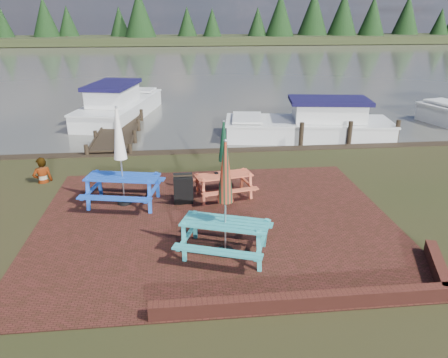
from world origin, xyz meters
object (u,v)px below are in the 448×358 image
boat_jetty (119,106)px  boat_near (312,126)px  picnic_table_blue (122,172)px  person (40,158)px  picnic_table_red (224,171)px  chalkboard (183,190)px  jetty (121,124)px  picnic_table_teal (225,217)px

boat_jetty → boat_near: bearing=-15.6°
picnic_table_blue → person: picnic_table_blue is taller
picnic_table_red → picnic_table_blue: picnic_table_blue is taller
chalkboard → jetty: bearing=105.7°
boat_near → person: 11.05m
picnic_table_teal → jetty: 12.40m
jetty → boat_near: size_ratio=1.23×
jetty → boat_jetty: 2.49m
boat_near → chalkboard: bearing=148.6°
picnic_table_blue → chalkboard: (1.64, -0.19, -0.51)m
picnic_table_teal → person: size_ratio=1.61×
boat_near → boat_jetty: bearing=69.9°
chalkboard → boat_near: 8.83m
jetty → person: person is taller
picnic_table_blue → chalkboard: 1.73m
person → picnic_table_blue: bearing=120.8°
picnic_table_red → person: 5.76m
chalkboard → person: person is taller
picnic_table_teal → picnic_table_blue: size_ratio=0.96×
picnic_table_blue → chalkboard: size_ratio=3.19×
picnic_table_teal → jetty: (-3.57, 11.85, -0.80)m
picnic_table_teal → chalkboard: picnic_table_teal is taller
boat_jetty → jetty: bearing=-68.5°
picnic_table_teal → boat_near: (4.79, 9.55, -0.54)m
picnic_table_teal → boat_near: bearing=83.3°
boat_near → person: (-10.00, -4.68, 0.43)m
picnic_table_teal → person: picnic_table_teal is taller
picnic_table_teal → picnic_table_blue: (-2.50, 2.96, 0.04)m
picnic_table_blue → jetty: 8.99m
chalkboard → picnic_table_red: bearing=19.0°
boat_jetty → picnic_table_red: bearing=-56.2°
chalkboard → boat_jetty: 11.93m
jetty → boat_jetty: bearing=98.5°
picnic_table_blue → boat_jetty: bearing=109.3°
picnic_table_red → person: (-5.51, 1.68, 0.03)m
boat_jetty → picnic_table_blue: bearing=-69.8°
boat_near → picnic_table_blue: bearing=140.5°
picnic_table_red → picnic_table_blue: 2.81m
person → picnic_table_teal: bearing=113.0°
picnic_table_teal → jetty: bearing=126.7°
picnic_table_red → jetty: size_ratio=0.25×
person → jetty: bearing=-127.1°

